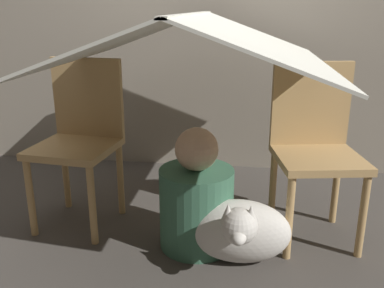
# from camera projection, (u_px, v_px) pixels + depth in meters

# --- Properties ---
(ground_plane) EXTENTS (8.80, 8.80, 0.00)m
(ground_plane) POSITION_uv_depth(u_px,v_px,m) (190.00, 237.00, 2.19)
(ground_plane) COLOR #47423D
(chair_left) EXTENTS (0.44, 0.44, 0.87)m
(chair_left) POSITION_uv_depth(u_px,v_px,m) (80.00, 135.00, 2.25)
(chair_left) COLOR tan
(chair_left) RESTS_ON ground_plane
(chair_right) EXTENTS (0.46, 0.46, 0.87)m
(chair_right) POSITION_uv_depth(u_px,v_px,m) (315.00, 144.00, 2.10)
(chair_right) COLOR tan
(chair_right) RESTS_ON ground_plane
(sheet_canopy) EXTENTS (1.23, 1.41, 0.23)m
(sheet_canopy) POSITION_uv_depth(u_px,v_px,m) (192.00, 39.00, 1.95)
(sheet_canopy) COLOR silver
(person_front) EXTENTS (0.36, 0.36, 0.60)m
(person_front) POSITION_uv_depth(u_px,v_px,m) (196.00, 200.00, 2.05)
(person_front) COLOR #38664C
(person_front) RESTS_ON ground_plane
(dog) EXTENTS (0.47, 0.40, 0.37)m
(dog) POSITION_uv_depth(u_px,v_px,m) (239.00, 230.00, 1.92)
(dog) COLOR silver
(dog) RESTS_ON ground_plane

